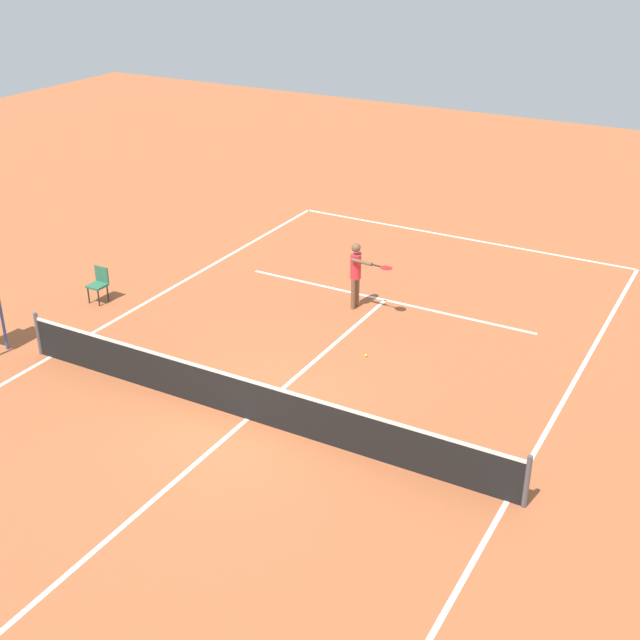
# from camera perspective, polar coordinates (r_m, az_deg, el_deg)

# --- Properties ---
(ground_plane) EXTENTS (60.00, 60.00, 0.00)m
(ground_plane) POSITION_cam_1_polar(r_m,az_deg,el_deg) (17.59, -4.92, -6.67)
(ground_plane) COLOR #AD5933
(court_lines) EXTENTS (11.15, 24.48, 0.01)m
(court_lines) POSITION_cam_1_polar(r_m,az_deg,el_deg) (17.59, -4.92, -6.66)
(court_lines) COLOR white
(court_lines) RESTS_ON ground
(tennis_net) EXTENTS (11.75, 0.10, 1.07)m
(tennis_net) POSITION_cam_1_polar(r_m,az_deg,el_deg) (17.33, -4.98, -5.29)
(tennis_net) COLOR #4C4C51
(tennis_net) RESTS_ON ground
(player_serving) EXTENTS (1.30, 0.65, 1.80)m
(player_serving) POSITION_cam_1_polar(r_m,az_deg,el_deg) (21.82, 2.53, 3.39)
(player_serving) COLOR brown
(player_serving) RESTS_ON ground
(tennis_ball) EXTENTS (0.07, 0.07, 0.07)m
(tennis_ball) POSITION_cam_1_polar(r_m,az_deg,el_deg) (19.84, 3.11, -2.41)
(tennis_ball) COLOR #CCE033
(tennis_ball) RESTS_ON ground
(courtside_chair_mid) EXTENTS (0.44, 0.46, 0.95)m
(courtside_chair_mid) POSITION_cam_1_polar(r_m,az_deg,el_deg) (23.16, -14.72, 2.45)
(courtside_chair_mid) COLOR #262626
(courtside_chair_mid) RESTS_ON ground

